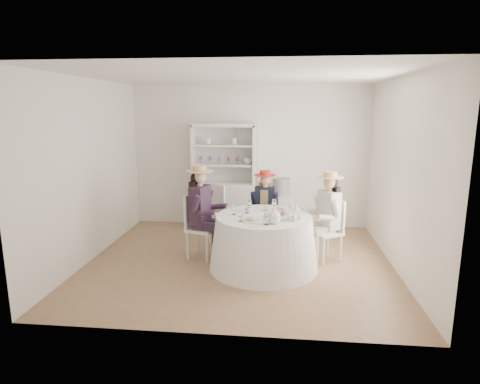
# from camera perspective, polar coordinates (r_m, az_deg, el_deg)

# --- Properties ---
(ground) EXTENTS (4.50, 4.50, 0.00)m
(ground) POSITION_cam_1_polar(r_m,az_deg,el_deg) (6.12, -0.10, -9.86)
(ground) COLOR brown
(ground) RESTS_ON ground
(ceiling) EXTENTS (4.50, 4.50, 0.00)m
(ceiling) POSITION_cam_1_polar(r_m,az_deg,el_deg) (5.70, -0.11, 16.24)
(ceiling) COLOR white
(ceiling) RESTS_ON wall_back
(wall_back) EXTENTS (4.50, 0.00, 4.50)m
(wall_back) POSITION_cam_1_polar(r_m,az_deg,el_deg) (7.73, 1.43, 5.05)
(wall_back) COLOR white
(wall_back) RESTS_ON ground
(wall_front) EXTENTS (4.50, 0.00, 4.50)m
(wall_front) POSITION_cam_1_polar(r_m,az_deg,el_deg) (3.81, -3.20, -2.01)
(wall_front) COLOR white
(wall_front) RESTS_ON ground
(wall_left) EXTENTS (0.00, 4.50, 4.50)m
(wall_left) POSITION_cam_1_polar(r_m,az_deg,el_deg) (6.39, -20.62, 2.87)
(wall_left) COLOR white
(wall_left) RESTS_ON ground
(wall_right) EXTENTS (0.00, 4.50, 4.50)m
(wall_right) POSITION_cam_1_polar(r_m,az_deg,el_deg) (5.97, 21.95, 2.18)
(wall_right) COLOR white
(wall_right) RESTS_ON ground
(tea_table) EXTENTS (1.55, 1.55, 0.78)m
(tea_table) POSITION_cam_1_polar(r_m,az_deg,el_deg) (5.78, 3.36, -7.15)
(tea_table) COLOR white
(tea_table) RESTS_ON ground
(hutch) EXTENTS (1.20, 0.51, 1.99)m
(hutch) POSITION_cam_1_polar(r_m,az_deg,el_deg) (7.66, -2.22, 0.09)
(hutch) COLOR silver
(hutch) RESTS_ON ground
(side_table) EXTENTS (0.50, 0.50, 0.68)m
(side_table) POSITION_cam_1_polar(r_m,az_deg,el_deg) (7.55, 5.78, -2.99)
(side_table) COLOR silver
(side_table) RESTS_ON ground
(hatbox) EXTENTS (0.32, 0.32, 0.32)m
(hatbox) POSITION_cam_1_polar(r_m,az_deg,el_deg) (7.43, 5.86, 0.73)
(hatbox) COLOR black
(hatbox) RESTS_ON side_table
(guest_left) EXTENTS (0.58, 0.54, 1.43)m
(guest_left) POSITION_cam_1_polar(r_m,az_deg,el_deg) (6.06, -5.48, -2.11)
(guest_left) COLOR silver
(guest_left) RESTS_ON ground
(guest_mid) EXTENTS (0.46, 0.48, 1.26)m
(guest_mid) POSITION_cam_1_polar(r_m,az_deg,el_deg) (6.65, 3.52, -1.66)
(guest_mid) COLOR silver
(guest_mid) RESTS_ON ground
(guest_right) EXTENTS (0.58, 0.54, 1.36)m
(guest_right) POSITION_cam_1_polar(r_m,az_deg,el_deg) (6.08, 12.30, -2.71)
(guest_right) COLOR silver
(guest_right) RESTS_ON ground
(spare_chair) EXTENTS (0.61, 0.61, 1.06)m
(spare_chair) POSITION_cam_1_polar(r_m,az_deg,el_deg) (6.71, -2.72, -2.82)
(spare_chair) COLOR silver
(spare_chair) RESTS_ON ground
(teacup_a) EXTENTS (0.13, 0.13, 0.08)m
(teacup_a) POSITION_cam_1_polar(r_m,az_deg,el_deg) (5.79, 1.18, -2.66)
(teacup_a) COLOR white
(teacup_a) RESTS_ON tea_table
(teacup_b) EXTENTS (0.06, 0.06, 0.06)m
(teacup_b) POSITION_cam_1_polar(r_m,az_deg,el_deg) (5.93, 3.75, -2.41)
(teacup_b) COLOR white
(teacup_b) RESTS_ON tea_table
(teacup_c) EXTENTS (0.09, 0.09, 0.07)m
(teacup_c) POSITION_cam_1_polar(r_m,az_deg,el_deg) (5.85, 5.53, -2.61)
(teacup_c) COLOR white
(teacup_c) RESTS_ON tea_table
(flower_bowl) EXTENTS (0.26, 0.26, 0.06)m
(flower_bowl) POSITION_cam_1_polar(r_m,az_deg,el_deg) (5.55, 5.40, -3.45)
(flower_bowl) COLOR white
(flower_bowl) RESTS_ON tea_table
(flower_arrangement) EXTENTS (0.19, 0.19, 0.07)m
(flower_arrangement) POSITION_cam_1_polar(r_m,az_deg,el_deg) (5.55, 5.49, -2.80)
(flower_arrangement) COLOR pink
(flower_arrangement) RESTS_ON tea_table
(table_teapot) EXTENTS (0.25, 0.18, 0.19)m
(table_teapot) POSITION_cam_1_polar(r_m,az_deg,el_deg) (5.29, 4.88, -3.63)
(table_teapot) COLOR white
(table_teapot) RESTS_ON tea_table
(sandwich_plate) EXTENTS (0.26, 0.26, 0.06)m
(sandwich_plate) POSITION_cam_1_polar(r_m,az_deg,el_deg) (5.40, 1.63, -3.98)
(sandwich_plate) COLOR white
(sandwich_plate) RESTS_ON tea_table
(cupcake_stand) EXTENTS (0.22, 0.22, 0.21)m
(cupcake_stand) POSITION_cam_1_polar(r_m,az_deg,el_deg) (5.47, 7.71, -3.21)
(cupcake_stand) COLOR white
(cupcake_stand) RESTS_ON tea_table
(stemware_set) EXTENTS (0.91, 0.91, 0.15)m
(stemware_set) POSITION_cam_1_polar(r_m,az_deg,el_deg) (5.64, 3.42, -2.68)
(stemware_set) COLOR white
(stemware_set) RESTS_ON tea_table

